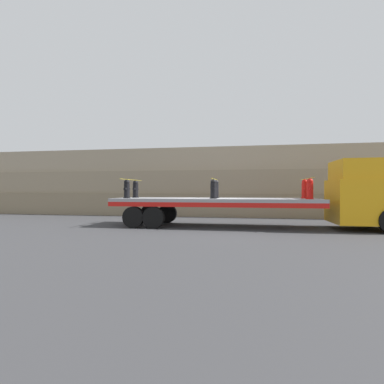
{
  "coord_description": "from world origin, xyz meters",
  "views": [
    {
      "loc": [
        1.42,
        -13.8,
        1.7
      ],
      "look_at": [
        -1.07,
        0.0,
        1.6
      ],
      "focal_mm": 28.0,
      "sensor_mm": 36.0,
      "label": 1
    }
  ],
  "objects_px": {
    "truck_cab": "(368,195)",
    "fire_hydrant_black_far_0": "(136,189)",
    "fire_hydrant_red_far_2": "(305,189)",
    "fire_hydrant_black_near_1": "(213,189)",
    "fire_hydrant_red_near_2": "(310,189)",
    "fire_hydrant_black_near_0": "(127,189)",
    "fire_hydrant_black_far_1": "(216,189)",
    "flatbed_trailer": "(200,204)"
  },
  "relations": [
    {
      "from": "fire_hydrant_black_far_1",
      "to": "fire_hydrant_red_far_2",
      "type": "xyz_separation_m",
      "value": [
        4.07,
        0.0,
        0.0
      ]
    },
    {
      "from": "fire_hydrant_black_near_0",
      "to": "fire_hydrant_black_far_0",
      "type": "distance_m",
      "value": 1.12
    },
    {
      "from": "fire_hydrant_black_near_1",
      "to": "fire_hydrant_red_near_2",
      "type": "distance_m",
      "value": 4.07
    },
    {
      "from": "flatbed_trailer",
      "to": "fire_hydrant_black_far_1",
      "type": "distance_m",
      "value": 1.11
    },
    {
      "from": "flatbed_trailer",
      "to": "fire_hydrant_black_near_0",
      "type": "bearing_deg",
      "value": -170.6
    },
    {
      "from": "fire_hydrant_red_far_2",
      "to": "fire_hydrant_black_far_1",
      "type": "bearing_deg",
      "value": 180.0
    },
    {
      "from": "truck_cab",
      "to": "fire_hydrant_black_near_0",
      "type": "relative_size",
      "value": 3.38
    },
    {
      "from": "fire_hydrant_black_near_0",
      "to": "fire_hydrant_black_near_1",
      "type": "distance_m",
      "value": 4.07
    },
    {
      "from": "flatbed_trailer",
      "to": "fire_hydrant_black_near_0",
      "type": "relative_size",
      "value": 10.67
    },
    {
      "from": "fire_hydrant_red_near_2",
      "to": "fire_hydrant_red_far_2",
      "type": "bearing_deg",
      "value": 90.0
    },
    {
      "from": "fire_hydrant_black_near_0",
      "to": "fire_hydrant_black_far_1",
      "type": "bearing_deg",
      "value": 15.43
    },
    {
      "from": "truck_cab",
      "to": "fire_hydrant_red_far_2",
      "type": "xyz_separation_m",
      "value": [
        -2.46,
        0.56,
        0.25
      ]
    },
    {
      "from": "fire_hydrant_black_near_0",
      "to": "fire_hydrant_black_far_0",
      "type": "height_order",
      "value": "same"
    },
    {
      "from": "flatbed_trailer",
      "to": "fire_hydrant_red_near_2",
      "type": "xyz_separation_m",
      "value": [
        4.75,
        -0.56,
        0.68
      ]
    },
    {
      "from": "fire_hydrant_black_far_0",
      "to": "fire_hydrant_red_far_2",
      "type": "distance_m",
      "value": 8.14
    },
    {
      "from": "fire_hydrant_black_near_0",
      "to": "fire_hydrant_black_far_1",
      "type": "distance_m",
      "value": 4.22
    },
    {
      "from": "fire_hydrant_black_far_1",
      "to": "fire_hydrant_red_far_2",
      "type": "relative_size",
      "value": 1.0
    },
    {
      "from": "fire_hydrant_black_near_0",
      "to": "fire_hydrant_black_far_1",
      "type": "relative_size",
      "value": 1.0
    },
    {
      "from": "truck_cab",
      "to": "fire_hydrant_black_far_0",
      "type": "height_order",
      "value": "truck_cab"
    },
    {
      "from": "fire_hydrant_black_far_1",
      "to": "fire_hydrant_red_near_2",
      "type": "bearing_deg",
      "value": -15.43
    },
    {
      "from": "fire_hydrant_black_far_1",
      "to": "fire_hydrant_black_far_0",
      "type": "bearing_deg",
      "value": 180.0
    },
    {
      "from": "flatbed_trailer",
      "to": "fire_hydrant_black_near_1",
      "type": "relative_size",
      "value": 10.67
    },
    {
      "from": "fire_hydrant_red_near_2",
      "to": "fire_hydrant_black_near_0",
      "type": "bearing_deg",
      "value": 180.0
    },
    {
      "from": "fire_hydrant_red_near_2",
      "to": "fire_hydrant_red_far_2",
      "type": "height_order",
      "value": "same"
    },
    {
      "from": "fire_hydrant_black_near_0",
      "to": "fire_hydrant_red_near_2",
      "type": "height_order",
      "value": "same"
    },
    {
      "from": "fire_hydrant_black_near_0",
      "to": "fire_hydrant_black_far_0",
      "type": "relative_size",
      "value": 1.0
    },
    {
      "from": "truck_cab",
      "to": "fire_hydrant_black_far_0",
      "type": "distance_m",
      "value": 10.61
    },
    {
      "from": "fire_hydrant_black_far_0",
      "to": "fire_hydrant_black_far_1",
      "type": "distance_m",
      "value": 4.07
    },
    {
      "from": "fire_hydrant_black_near_0",
      "to": "fire_hydrant_red_far_2",
      "type": "bearing_deg",
      "value": 7.86
    },
    {
      "from": "fire_hydrant_black_far_1",
      "to": "fire_hydrant_red_far_2",
      "type": "bearing_deg",
      "value": 0.0
    },
    {
      "from": "fire_hydrant_black_far_1",
      "to": "truck_cab",
      "type": "bearing_deg",
      "value": -4.92
    },
    {
      "from": "flatbed_trailer",
      "to": "fire_hydrant_red_far_2",
      "type": "height_order",
      "value": "fire_hydrant_red_far_2"
    },
    {
      "from": "flatbed_trailer",
      "to": "truck_cab",
      "type": "bearing_deg",
      "value": 0.0
    },
    {
      "from": "truck_cab",
      "to": "fire_hydrant_black_far_1",
      "type": "bearing_deg",
      "value": 175.08
    },
    {
      "from": "fire_hydrant_black_near_0",
      "to": "fire_hydrant_black_far_1",
      "type": "height_order",
      "value": "same"
    },
    {
      "from": "flatbed_trailer",
      "to": "fire_hydrant_black_far_1",
      "type": "height_order",
      "value": "fire_hydrant_black_far_1"
    },
    {
      "from": "flatbed_trailer",
      "to": "fire_hydrant_black_far_0",
      "type": "xyz_separation_m",
      "value": [
        -3.39,
        0.56,
        0.68
      ]
    },
    {
      "from": "fire_hydrant_black_far_1",
      "to": "fire_hydrant_red_near_2",
      "type": "xyz_separation_m",
      "value": [
        4.07,
        -1.12,
        0.0
      ]
    },
    {
      "from": "truck_cab",
      "to": "fire_hydrant_red_near_2",
      "type": "height_order",
      "value": "truck_cab"
    },
    {
      "from": "fire_hydrant_red_far_2",
      "to": "fire_hydrant_black_near_1",
      "type": "bearing_deg",
      "value": -164.57
    },
    {
      "from": "fire_hydrant_black_near_1",
      "to": "fire_hydrant_red_far_2",
      "type": "bearing_deg",
      "value": 15.43
    },
    {
      "from": "fire_hydrant_black_far_0",
      "to": "fire_hydrant_red_far_2",
      "type": "bearing_deg",
      "value": 0.0
    }
  ]
}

